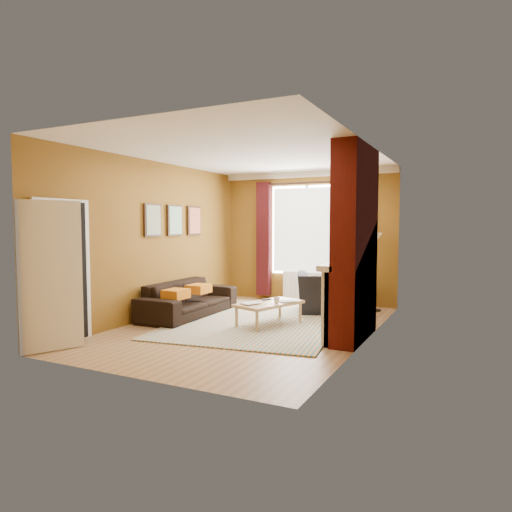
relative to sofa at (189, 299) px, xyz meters
The scene contains 12 objects.
ground 1.50m from the sofa, 13.67° to the right, with size 5.50×5.50×0.00m, color olive.
room_walls 2.32m from the sofa, ahead, with size 3.82×5.54×2.83m.
striped_rug 1.41m from the sofa, ahead, with size 3.18×4.06×0.02m.
sofa is the anchor object (origin of this frame).
armchair 2.62m from the sofa, 32.09° to the left, with size 1.18×1.03×0.76m, color black.
coffee_table 1.66m from the sofa, ahead, with size 0.92×1.29×0.39m.
wicker_stool 3.06m from the sofa, 42.23° to the left, with size 0.53×0.53×0.51m.
floor_lamp 3.68m from the sofa, 33.82° to the left, with size 0.25×0.25×1.51m.
book_a 1.42m from the sofa, 13.95° to the right, with size 0.21×0.29×0.03m, color #999999.
book_b 1.85m from the sofa, ahead, with size 0.21×0.28×0.02m, color #999999.
mug 1.81m from the sofa, ahead, with size 0.11×0.11×0.10m, color #999999.
tv_remote 1.53m from the sofa, ahead, with size 0.12×0.17×0.02m.
Camera 1 is at (3.35, -6.53, 1.68)m, focal length 32.00 mm.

